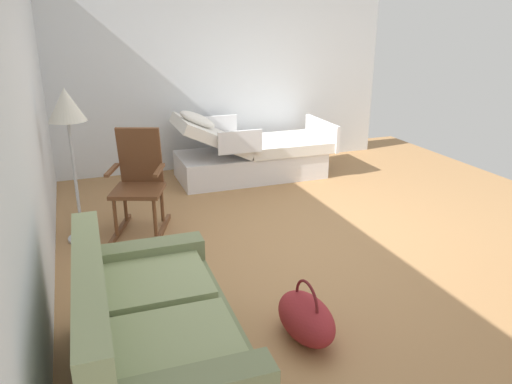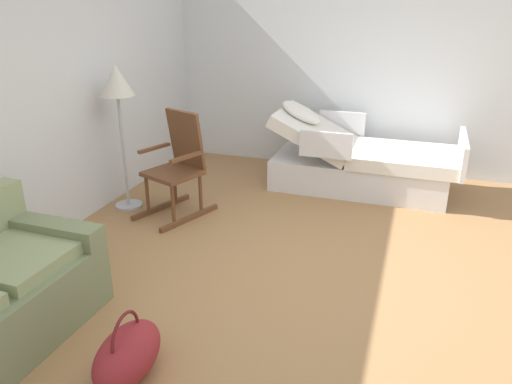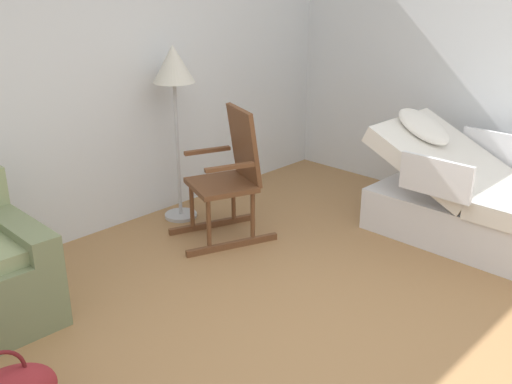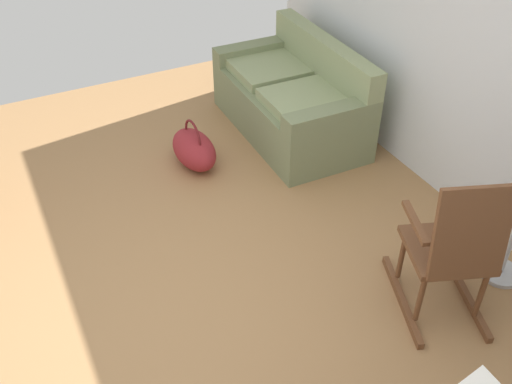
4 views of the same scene
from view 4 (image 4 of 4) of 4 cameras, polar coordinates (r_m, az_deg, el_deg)
ground_plane at (r=3.80m, az=-7.60°, el=-11.80°), size 6.75×6.75×0.00m
back_wall at (r=4.18m, az=23.84°, el=13.23°), size 5.60×0.10×2.70m
couch at (r=5.35m, az=3.64°, el=8.99°), size 1.62×0.88×0.85m
rocking_chair at (r=3.62m, az=18.99°, el=-5.59°), size 0.88×0.71×1.05m
duffel_bag at (r=4.96m, az=-6.16°, el=4.25°), size 0.57×0.34×0.43m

